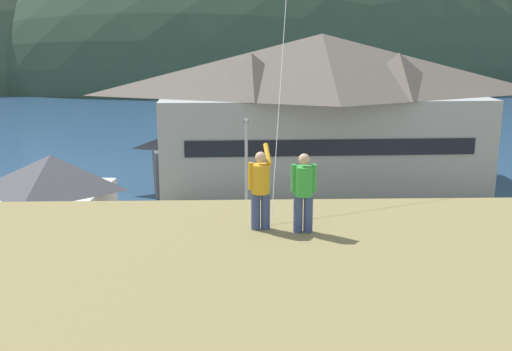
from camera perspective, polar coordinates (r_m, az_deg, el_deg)
The scene contains 18 objects.
ground_plane at distance 24.72m, azimuth -2.54°, elevation -13.82°, with size 600.00×600.00×0.00m, color #66604C.
parking_lot_pad at distance 29.23m, azimuth -2.42°, elevation -9.22°, with size 40.00×20.00×0.10m, color gray.
bay_water at distance 82.73m, azimuth -2.02°, elevation 5.68°, with size 360.00×84.00×0.03m, color navy.
far_hill_center_saddle at distance 136.18m, azimuth 0.09°, elevation 8.79°, with size 134.11×72.73×68.67m, color #334733.
harbor_lodge at distance 44.90m, azimuth 6.12°, elevation 6.50°, with size 24.61×11.23×11.09m.
storage_shed_near_lot at distance 32.78m, azimuth -18.47°, elevation -2.46°, with size 6.02×5.99×5.21m.
storage_shed_waterside at distance 43.54m, azimuth -5.92°, elevation 1.70°, with size 6.84×5.64×4.75m.
wharf_dock at distance 58.25m, azimuth -3.10°, elevation 2.65°, with size 3.20×14.26×0.70m.
moored_boat_wharfside at distance 60.54m, azimuth -6.09°, elevation 3.37°, with size 2.17×5.62×2.16m.
moored_boat_outer_mooring at distance 56.34m, azimuth 0.13°, elevation 2.68°, with size 2.28×5.82×2.16m.
parked_car_mid_row_near at distance 31.30m, azimuth -3.18°, elevation -5.67°, with size 4.25×2.15×1.82m.
parked_car_front_row_end at distance 24.67m, azimuth -9.76°, elevation -11.33°, with size 4.27×2.20×1.82m.
parked_car_back_row_left at distance 26.21m, azimuth 13.71°, elevation -9.99°, with size 4.33×2.31×1.82m.
parked_car_mid_row_center at distance 24.70m, azimuth 3.73°, elevation -11.12°, with size 4.33×2.33×1.82m.
parked_car_back_row_right at distance 30.16m, azimuth 6.04°, elevation -6.49°, with size 4.30×2.26×1.82m.
parking_light_pole at distance 33.36m, azimuth -0.91°, elevation 0.61°, with size 0.24×0.78×6.52m.
person_kite_flyer at distance 13.17m, azimuth 0.43°, elevation -1.11°, with size 0.52×0.68×1.86m.
person_companion at distance 13.01m, azimuth 4.49°, elevation -1.41°, with size 0.55×0.40×1.74m.
Camera 1 is at (0.39, -21.95, 11.37)m, focal length 42.52 mm.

